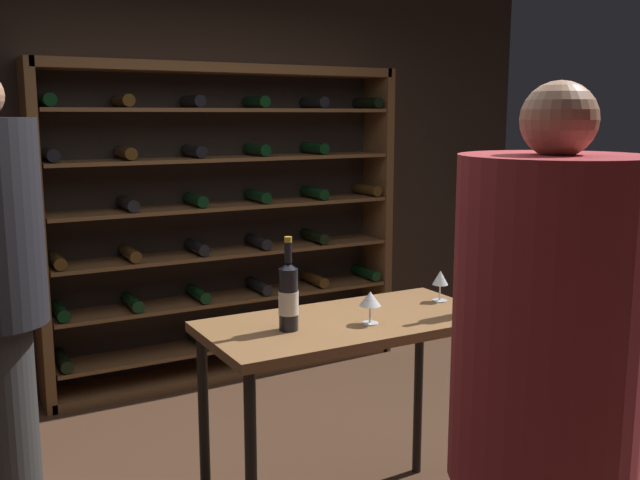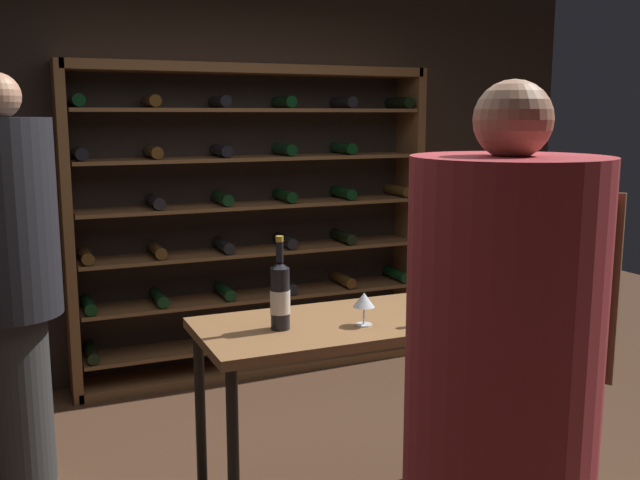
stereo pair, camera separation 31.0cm
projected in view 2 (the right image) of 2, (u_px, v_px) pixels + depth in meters
The scene contains 9 objects.
back_wall at pixel (203, 163), 4.87m from camera, with size 5.80×0.10×2.89m, color black.
wine_rack at pixel (254, 223), 4.86m from camera, with size 2.46×0.32×2.09m.
tasting_table at pixel (344, 346), 2.98m from camera, with size 1.21×0.59×0.93m.
person_bystander_red_print at pixel (500, 408), 1.86m from camera, with size 0.49×0.49×1.85m.
person_guest_blue_shirt at pixel (10, 265), 3.33m from camera, with size 0.46×0.45×1.96m.
wine_bottle_black_capsule at pixel (465, 287), 2.95m from camera, with size 0.08×0.08×0.38m.
wine_bottle_gold_foil at pixel (280, 295), 2.81m from camera, with size 0.08×0.08×0.37m.
wine_glass_stemmed_right at pixel (364, 301), 2.87m from camera, with size 0.09×0.09×0.13m.
wine_glass_stemmed_center at pixel (444, 282), 3.19m from camera, with size 0.07×0.07×0.14m.
Camera 2 is at (-1.19, -2.62, 1.77)m, focal length 40.31 mm.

